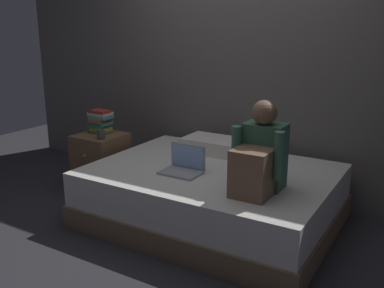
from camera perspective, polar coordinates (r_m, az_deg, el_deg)
ground_plane at (r=3.65m, az=-2.52°, el=-11.12°), size 8.00×8.00×0.00m
wall_back at (r=4.32m, az=6.26°, el=11.64°), size 5.60×0.10×2.70m
bed at (r=3.69m, az=2.64°, el=-6.80°), size 2.00×1.50×0.47m
nightstand at (r=4.44m, az=-11.92°, el=-2.43°), size 0.44×0.46×0.59m
person_sitting at (r=3.10m, az=8.91°, el=-1.76°), size 0.39×0.44×0.66m
laptop at (r=3.50m, az=-1.11°, el=-2.92°), size 0.32×0.23×0.22m
pillow at (r=4.07m, az=2.90°, el=-0.13°), size 0.56×0.36×0.13m
book_stack at (r=4.40m, az=-12.07°, el=2.95°), size 0.23×0.17×0.24m
mug at (r=4.18m, az=-11.97°, el=1.27°), size 0.08×0.08×0.09m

